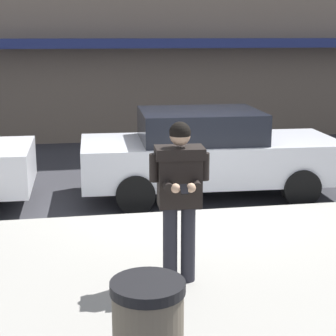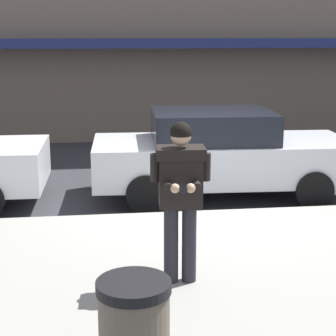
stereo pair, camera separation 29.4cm
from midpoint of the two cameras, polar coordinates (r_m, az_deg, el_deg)
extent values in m
plane|color=#333338|center=(9.07, 4.20, -4.79)|extent=(80.00, 80.00, 0.00)
cube|color=#99968E|center=(6.81, 17.50, -11.18)|extent=(32.00, 5.30, 0.14)
cube|color=silver|center=(9.36, 10.17, -4.37)|extent=(28.00, 0.12, 0.01)
cube|color=navy|center=(14.84, 3.52, 12.54)|extent=(26.60, 0.70, 0.24)
cylinder|color=black|center=(10.81, -15.58, -0.49)|extent=(0.64, 0.23, 0.64)
cube|color=silver|center=(9.98, 6.32, 0.86)|extent=(4.57, 2.00, 0.70)
cube|color=black|center=(9.83, 5.38, 4.31)|extent=(2.14, 1.72, 0.52)
cylinder|color=black|center=(11.21, 12.46, 0.18)|extent=(0.65, 0.25, 0.64)
cylinder|color=black|center=(9.64, 15.41, -2.16)|extent=(0.65, 0.25, 0.64)
cylinder|color=black|center=(10.72, -1.94, -0.10)|extent=(0.65, 0.25, 0.64)
cylinder|color=black|center=(9.07, -1.39, -2.63)|extent=(0.65, 0.25, 0.64)
cylinder|color=#23232B|center=(6.26, 3.51, -7.68)|extent=(0.16, 0.16, 0.88)
cylinder|color=#23232B|center=(6.24, 1.67, -7.74)|extent=(0.16, 0.16, 0.88)
cube|color=black|center=(6.02, 2.67, -0.95)|extent=(0.48, 0.33, 0.64)
cube|color=black|center=(5.96, 2.70, 1.57)|extent=(0.54, 0.37, 0.12)
cylinder|color=black|center=(6.03, 5.23, 0.11)|extent=(0.11, 0.11, 0.30)
cylinder|color=black|center=(5.89, 4.27, -1.69)|extent=(0.12, 0.31, 0.10)
sphere|color=tan|center=(5.75, 3.80, -2.07)|extent=(0.10, 0.10, 0.10)
cylinder|color=black|center=(5.97, 0.10, 0.03)|extent=(0.11, 0.11, 0.30)
cylinder|color=black|center=(5.86, 1.39, -1.74)|extent=(0.12, 0.31, 0.10)
sphere|color=tan|center=(5.73, 2.19, -2.10)|extent=(0.10, 0.10, 0.10)
cube|color=black|center=(5.70, 3.04, -2.19)|extent=(0.08, 0.15, 0.07)
sphere|color=tan|center=(5.89, 2.75, 3.32)|extent=(0.22, 0.22, 0.22)
sphere|color=black|center=(5.88, 2.75, 3.60)|extent=(0.23, 0.23, 0.23)
cylinder|color=black|center=(4.09, -1.42, -11.96)|extent=(0.55, 0.55, 0.08)
camera|label=1|loc=(0.15, -88.54, 0.35)|focal=60.00mm
camera|label=2|loc=(0.15, 91.46, -0.35)|focal=60.00mm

